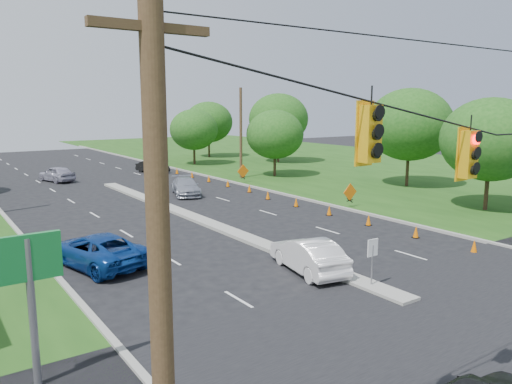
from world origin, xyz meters
TOP-DOWN VIEW (x-y plane):
  - grass_right at (30.00, 20.00)m, footprint 40.00×160.00m
  - curb_left at (-10.10, 30.00)m, footprint 0.25×110.00m
  - curb_right at (10.10, 30.00)m, footprint 0.25×110.00m
  - median at (0.00, 21.00)m, footprint 1.00×34.00m
  - median_sign at (0.00, 6.00)m, footprint 0.55×0.06m
  - utility_pole_far_right at (12.50, 35.00)m, footprint 0.28×0.28m
  - cone_1 at (7.90, 6.50)m, footprint 0.32×0.32m
  - cone_2 at (7.90, 10.00)m, footprint 0.32×0.32m
  - cone_3 at (7.90, 13.50)m, footprint 0.32×0.32m
  - cone_4 at (7.90, 17.00)m, footprint 0.32×0.32m
  - cone_5 at (7.90, 20.50)m, footprint 0.32×0.32m
  - cone_6 at (7.90, 24.00)m, footprint 0.32×0.32m
  - cone_7 at (8.50, 27.50)m, footprint 0.32×0.32m
  - cone_8 at (8.50, 31.00)m, footprint 0.32×0.32m
  - cone_9 at (8.50, 34.50)m, footprint 0.32×0.32m
  - cone_10 at (8.50, 38.00)m, footprint 0.32×0.32m
  - cone_11 at (8.50, 41.50)m, footprint 0.32×0.32m
  - cone_12 at (8.50, 45.00)m, footprint 0.32×0.32m
  - cone_13 at (8.50, 48.50)m, footprint 0.32×0.32m
  - work_sign_1 at (10.80, 18.00)m, footprint 1.27×0.58m
  - work_sign_2 at (10.80, 32.00)m, footprint 1.27×0.58m
  - tree_7 at (18.00, 12.00)m, footprint 6.72×6.72m
  - tree_8 at (22.00, 22.00)m, footprint 7.56×7.56m
  - tree_9 at (16.00, 34.00)m, footprint 5.88×5.88m
  - tree_10 at (24.00, 44.00)m, footprint 7.56×7.56m
  - tree_11 at (20.00, 55.00)m, footprint 6.72×6.72m
  - tree_12 at (14.00, 48.00)m, footprint 5.88×5.88m
  - white_sedan at (-0.73, 9.03)m, footprint 2.45×4.84m
  - blue_pickup at (-8.18, 15.06)m, footprint 3.79×5.96m
  - silver_car_far at (3.49, 29.40)m, footprint 3.41×5.24m
  - silver_car_oncoming at (-3.44, 43.10)m, footprint 2.96×4.78m
  - dark_car_receding at (6.78, 43.97)m, footprint 2.78×4.21m

SIDE VIEW (x-z plane):
  - grass_right at x=30.00m, z-range -0.03..0.03m
  - curb_left at x=-10.10m, z-range -0.08..0.08m
  - curb_right at x=10.10m, z-range -0.08..0.08m
  - median at x=0.00m, z-range -0.09..0.09m
  - cone_1 at x=7.90m, z-range 0.00..0.70m
  - cone_2 at x=7.90m, z-range 0.00..0.70m
  - cone_3 at x=7.90m, z-range 0.00..0.70m
  - cone_4 at x=7.90m, z-range 0.00..0.70m
  - cone_5 at x=7.90m, z-range 0.00..0.70m
  - cone_6 at x=7.90m, z-range 0.00..0.70m
  - cone_7 at x=8.50m, z-range 0.00..0.70m
  - cone_8 at x=8.50m, z-range 0.00..0.70m
  - cone_9 at x=8.50m, z-range 0.00..0.70m
  - cone_10 at x=8.50m, z-range 0.00..0.70m
  - cone_11 at x=8.50m, z-range 0.00..0.70m
  - cone_12 at x=8.50m, z-range 0.00..0.70m
  - cone_13 at x=8.50m, z-range 0.00..0.70m
  - dark_car_receding at x=6.78m, z-range 0.00..1.31m
  - silver_car_far at x=3.49m, z-range 0.00..1.41m
  - silver_car_oncoming at x=-3.44m, z-range 0.00..1.52m
  - white_sedan at x=-0.73m, z-range 0.00..1.52m
  - blue_pickup at x=-8.18m, z-range 0.00..1.53m
  - work_sign_1 at x=10.80m, z-range 0.41..1.78m
  - work_sign_2 at x=10.80m, z-range 0.41..1.78m
  - median_sign at x=0.00m, z-range 0.44..2.49m
  - tree_9 at x=16.00m, z-range 0.91..7.77m
  - tree_12 at x=14.00m, z-range 0.91..7.77m
  - utility_pole_far_right at x=12.50m, z-range 0.00..9.00m
  - tree_7 at x=18.00m, z-range 1.04..8.88m
  - tree_11 at x=20.00m, z-range 1.04..8.88m
  - tree_8 at x=22.00m, z-range 1.17..9.99m
  - tree_10 at x=24.00m, z-range 1.17..9.99m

